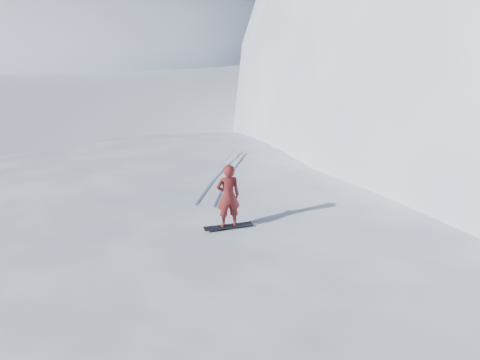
# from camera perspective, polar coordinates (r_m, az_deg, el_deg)

# --- Properties ---
(ground) EXTENTS (400.00, 400.00, 0.00)m
(ground) POSITION_cam_1_polar(r_m,az_deg,el_deg) (16.49, -0.84, -13.10)
(ground) COLOR white
(ground) RESTS_ON ground
(near_ridge) EXTENTS (36.00, 28.00, 4.80)m
(near_ridge) POSITION_cam_1_polar(r_m,az_deg,el_deg) (18.69, 5.35, -8.82)
(near_ridge) COLOR white
(near_ridge) RESTS_ON ground
(far_ridge_c) EXTENTS (140.00, 90.00, 36.00)m
(far_ridge_c) POSITION_cam_1_polar(r_m,az_deg,el_deg) (131.09, -0.25, 16.58)
(far_ridge_c) COLOR white
(far_ridge_c) RESTS_ON ground
(wind_bumps) EXTENTS (16.00, 14.40, 1.00)m
(wind_bumps) POSITION_cam_1_polar(r_m,az_deg,el_deg) (18.35, -0.13, -9.32)
(wind_bumps) COLOR white
(wind_bumps) RESTS_ON ground
(snowboard) EXTENTS (1.35, 1.05, 0.02)m
(snowboard) POSITION_cam_1_polar(r_m,az_deg,el_deg) (15.62, -1.25, -4.95)
(snowboard) COLOR black
(snowboard) RESTS_ON near_ridge
(snowboarder) EXTENTS (0.82, 0.76, 1.89)m
(snowboarder) POSITION_cam_1_polar(r_m,az_deg,el_deg) (15.23, -1.28, -1.71)
(snowboarder) COLOR maroon
(snowboarder) RESTS_ON snowboard
(board_tracks) EXTENTS (1.51, 5.95, 0.04)m
(board_tracks) POSITION_cam_1_polar(r_m,az_deg,el_deg) (19.79, -1.91, 0.70)
(board_tracks) COLOR silver
(board_tracks) RESTS_ON ground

